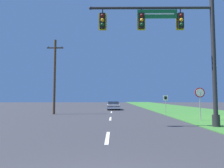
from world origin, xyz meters
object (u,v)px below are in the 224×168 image
object	(u,v)px
stop_sign	(200,96)
route_sign_post	(166,100)
utility_pole_near	(55,75)
car_ahead	(113,106)
signal_mast	(180,43)

from	to	relation	value
stop_sign	route_sign_post	distance (m)	7.94
utility_pole_near	route_sign_post	bearing A→B (deg)	7.77
stop_sign	car_ahead	bearing A→B (deg)	114.30
car_ahead	route_sign_post	size ratio (longest dim) A/B	2.26
route_sign_post	utility_pole_near	xyz separation A→B (m)	(-12.56, -1.71, 2.72)
signal_mast	utility_pole_near	size ratio (longest dim) A/B	1.00
stop_sign	utility_pole_near	xyz separation A→B (m)	(-13.16, 6.20, 2.38)
utility_pole_near	stop_sign	bearing A→B (deg)	-25.23
car_ahead	utility_pole_near	world-z (taller)	utility_pole_near
car_ahead	route_sign_post	xyz separation A→B (m)	(6.13, -6.98, 0.92)
signal_mast	stop_sign	distance (m)	5.37
car_ahead	route_sign_post	bearing A→B (deg)	-48.73
signal_mast	stop_sign	size ratio (longest dim) A/B	3.27
signal_mast	stop_sign	bearing A→B (deg)	52.86
signal_mast	stop_sign	xyz separation A→B (m)	(2.59, 3.42, -3.23)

